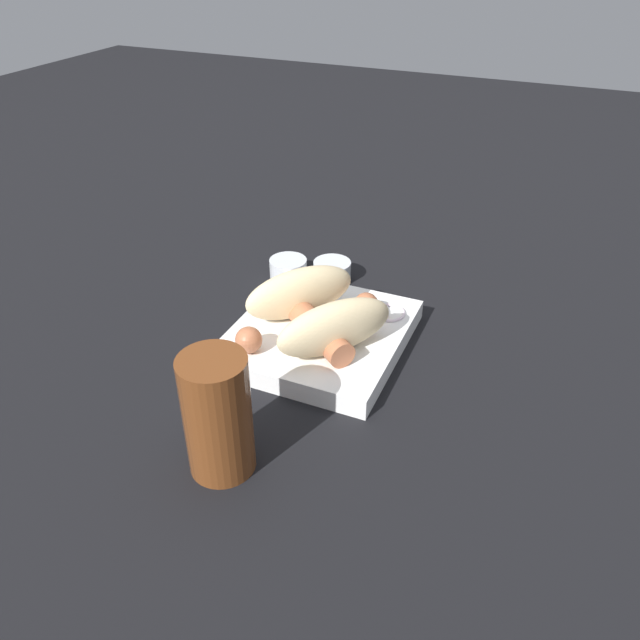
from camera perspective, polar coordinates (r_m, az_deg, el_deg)
ground_plane at (r=0.75m, az=0.00°, el=-2.19°), size 3.00×3.00×0.00m
food_tray at (r=0.75m, az=0.00°, el=-1.43°), size 0.21×0.19×0.02m
bread_roll at (r=0.72m, az=-0.32°, el=1.01°), size 0.19×0.19×0.06m
sausage at (r=0.72m, az=-0.93°, el=-0.16°), size 0.15×0.14×0.03m
pickled_veggies at (r=0.77m, az=5.45°, el=0.73°), size 0.05×0.06×0.00m
condiment_cup_near at (r=0.88m, az=1.11°, el=4.39°), size 0.05×0.05×0.03m
condiment_cup_far at (r=0.88m, az=-2.92°, el=4.60°), size 0.05×0.05×0.03m
drink_glass at (r=0.57m, az=-9.35°, el=-8.61°), size 0.06×0.06×0.12m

